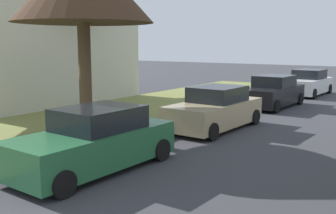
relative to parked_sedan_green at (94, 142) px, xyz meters
The scene contains 5 objects.
parked_sedan_green is the anchor object (origin of this frame).
parked_sedan_tan 6.08m from the parked_sedan_green, 88.11° to the left, with size 2.09×4.47×1.57m.
parked_sedan_black 12.39m from the parked_sedan_green, 89.38° to the left, with size 2.09×4.47×1.57m.
parked_sedan_white 18.26m from the parked_sedan_green, 89.03° to the left, with size 2.09×4.47×1.57m.
house_backdrop_left 13.95m from the parked_sedan_green, 149.21° to the left, with size 7.78×10.77×7.10m.
Camera 1 is at (4.48, -0.26, 3.13)m, focal length 42.36 mm.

